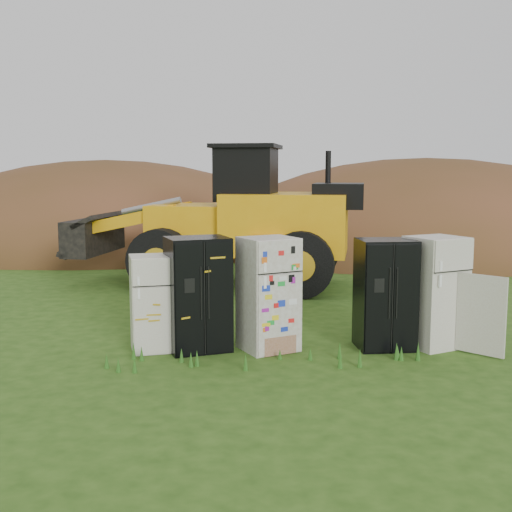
{
  "coord_description": "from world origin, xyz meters",
  "views": [
    {
      "loc": [
        -1.14,
        -10.34,
        2.94
      ],
      "look_at": [
        -0.6,
        2.0,
        1.29
      ],
      "focal_mm": 45.0,
      "sensor_mm": 36.0,
      "label": 1
    }
  ],
  "objects_px": {
    "wheel_loader": "(212,216)",
    "fridge_black_right": "(385,294)",
    "fridge_leftmost": "(152,303)",
    "fridge_sticker": "(268,294)",
    "fridge_black_side": "(198,294)",
    "fridge_open_door": "(435,292)"
  },
  "relations": [
    {
      "from": "wheel_loader",
      "to": "fridge_black_right",
      "type": "bearing_deg",
      "value": -51.2
    },
    {
      "from": "fridge_leftmost",
      "to": "fridge_sticker",
      "type": "relative_size",
      "value": 0.84
    },
    {
      "from": "fridge_black_right",
      "to": "wheel_loader",
      "type": "relative_size",
      "value": 0.25
    },
    {
      "from": "fridge_leftmost",
      "to": "fridge_black_side",
      "type": "distance_m",
      "value": 0.76
    },
    {
      "from": "fridge_leftmost",
      "to": "fridge_sticker",
      "type": "distance_m",
      "value": 1.9
    },
    {
      "from": "fridge_black_right",
      "to": "fridge_leftmost",
      "type": "bearing_deg",
      "value": 176.16
    },
    {
      "from": "fridge_black_side",
      "to": "fridge_sticker",
      "type": "height_order",
      "value": "fridge_black_side"
    },
    {
      "from": "fridge_sticker",
      "to": "fridge_open_door",
      "type": "height_order",
      "value": "fridge_sticker"
    },
    {
      "from": "fridge_black_right",
      "to": "wheel_loader",
      "type": "height_order",
      "value": "wheel_loader"
    },
    {
      "from": "fridge_leftmost",
      "to": "fridge_sticker",
      "type": "bearing_deg",
      "value": -13.83
    },
    {
      "from": "fridge_black_side",
      "to": "fridge_open_door",
      "type": "distance_m",
      "value": 3.95
    },
    {
      "from": "fridge_black_right",
      "to": "fridge_open_door",
      "type": "height_order",
      "value": "fridge_open_door"
    },
    {
      "from": "fridge_black_right",
      "to": "fridge_open_door",
      "type": "xyz_separation_m",
      "value": [
        0.85,
        0.05,
        0.02
      ]
    },
    {
      "from": "fridge_black_right",
      "to": "fridge_sticker",
      "type": "bearing_deg",
      "value": 177.44
    },
    {
      "from": "fridge_black_side",
      "to": "fridge_open_door",
      "type": "relative_size",
      "value": 1.01
    },
    {
      "from": "fridge_black_side",
      "to": "fridge_black_right",
      "type": "relative_size",
      "value": 1.03
    },
    {
      "from": "wheel_loader",
      "to": "fridge_black_side",
      "type": "bearing_deg",
      "value": -78.8
    },
    {
      "from": "fridge_leftmost",
      "to": "fridge_black_right",
      "type": "distance_m",
      "value": 3.84
    },
    {
      "from": "fridge_sticker",
      "to": "fridge_open_door",
      "type": "relative_size",
      "value": 1.0
    },
    {
      "from": "fridge_sticker",
      "to": "fridge_black_right",
      "type": "relative_size",
      "value": 1.02
    },
    {
      "from": "fridge_sticker",
      "to": "fridge_black_right",
      "type": "xyz_separation_m",
      "value": [
        1.94,
        0.03,
        -0.02
      ]
    },
    {
      "from": "fridge_sticker",
      "to": "fridge_open_door",
      "type": "distance_m",
      "value": 2.8
    }
  ]
}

